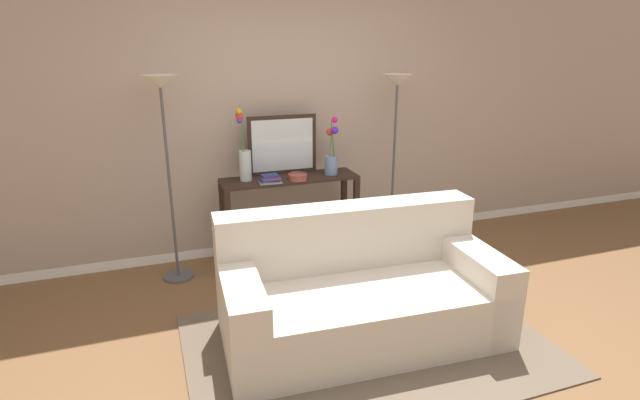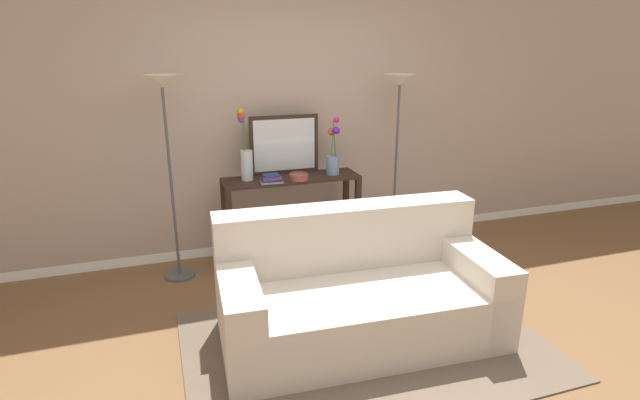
{
  "view_description": "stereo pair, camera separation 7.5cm",
  "coord_description": "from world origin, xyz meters",
  "px_view_note": "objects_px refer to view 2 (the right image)",
  "views": [
    {
      "loc": [
        -1.25,
        -2.59,
        2.01
      ],
      "look_at": [
        -0.01,
        0.92,
        0.81
      ],
      "focal_mm": 28.0,
      "sensor_mm": 36.0,
      "label": 1
    },
    {
      "loc": [
        -1.18,
        -2.61,
        2.01
      ],
      "look_at": [
        -0.01,
        0.92,
        0.81
      ],
      "focal_mm": 28.0,
      "sensor_mm": 36.0,
      "label": 2
    }
  ],
  "objects_px": {
    "wall_mirror": "(284,145)",
    "book_row_under_console": "(264,258)",
    "floor_lamp_right": "(398,114)",
    "couch": "(358,294)",
    "fruit_bowl": "(299,177)",
    "console_table": "(292,204)",
    "vase_short_flowers": "(333,156)",
    "vase_tall_flowers": "(246,156)",
    "floor_lamp_left": "(165,122)",
    "book_stack": "(271,179)"
  },
  "relations": [
    {
      "from": "wall_mirror",
      "to": "book_row_under_console",
      "type": "xyz_separation_m",
      "value": [
        -0.26,
        -0.15,
        -1.03
      ]
    },
    {
      "from": "floor_lamp_right",
      "to": "couch",
      "type": "bearing_deg",
      "value": -124.98
    },
    {
      "from": "book_row_under_console",
      "to": "fruit_bowl",
      "type": "bearing_deg",
      "value": -19.08
    },
    {
      "from": "floor_lamp_right",
      "to": "book_row_under_console",
      "type": "bearing_deg",
      "value": 178.69
    },
    {
      "from": "couch",
      "to": "floor_lamp_right",
      "type": "distance_m",
      "value": 1.94
    },
    {
      "from": "wall_mirror",
      "to": "fruit_bowl",
      "type": "xyz_separation_m",
      "value": [
        0.06,
        -0.26,
        -0.24
      ]
    },
    {
      "from": "fruit_bowl",
      "to": "console_table",
      "type": "bearing_deg",
      "value": 110.78
    },
    {
      "from": "vase_short_flowers",
      "to": "book_row_under_console",
      "type": "height_order",
      "value": "vase_short_flowers"
    },
    {
      "from": "floor_lamp_right",
      "to": "vase_tall_flowers",
      "type": "xyz_separation_m",
      "value": [
        -1.44,
        0.06,
        -0.31
      ]
    },
    {
      "from": "fruit_bowl",
      "to": "floor_lamp_left",
      "type": "bearing_deg",
      "value": 175.83
    },
    {
      "from": "vase_short_flowers",
      "to": "book_row_under_console",
      "type": "bearing_deg",
      "value": 177.82
    },
    {
      "from": "wall_mirror",
      "to": "fruit_bowl",
      "type": "relative_size",
      "value": 3.77
    },
    {
      "from": "couch",
      "to": "console_table",
      "type": "bearing_deg",
      "value": 94.26
    },
    {
      "from": "console_table",
      "to": "floor_lamp_right",
      "type": "distance_m",
      "value": 1.3
    },
    {
      "from": "floor_lamp_right",
      "to": "book_stack",
      "type": "distance_m",
      "value": 1.35
    },
    {
      "from": "fruit_bowl",
      "to": "wall_mirror",
      "type": "bearing_deg",
      "value": 103.25
    },
    {
      "from": "floor_lamp_right",
      "to": "vase_short_flowers",
      "type": "bearing_deg",
      "value": 179.6
    },
    {
      "from": "wall_mirror",
      "to": "fruit_bowl",
      "type": "height_order",
      "value": "wall_mirror"
    },
    {
      "from": "console_table",
      "to": "wall_mirror",
      "type": "relative_size",
      "value": 1.94
    },
    {
      "from": "book_stack",
      "to": "floor_lamp_left",
      "type": "bearing_deg",
      "value": 173.92
    },
    {
      "from": "floor_lamp_left",
      "to": "fruit_bowl",
      "type": "bearing_deg",
      "value": -4.17
    },
    {
      "from": "wall_mirror",
      "to": "floor_lamp_right",
      "type": "bearing_deg",
      "value": -9.52
    },
    {
      "from": "floor_lamp_left",
      "to": "vase_short_flowers",
      "type": "xyz_separation_m",
      "value": [
        1.45,
        0.0,
        -0.39
      ]
    },
    {
      "from": "floor_lamp_left",
      "to": "fruit_bowl",
      "type": "distance_m",
      "value": 1.22
    },
    {
      "from": "floor_lamp_left",
      "to": "book_stack",
      "type": "height_order",
      "value": "floor_lamp_left"
    },
    {
      "from": "vase_tall_flowers",
      "to": "wall_mirror",
      "type": "bearing_deg",
      "value": 16.73
    },
    {
      "from": "wall_mirror",
      "to": "vase_tall_flowers",
      "type": "height_order",
      "value": "vase_tall_flowers"
    },
    {
      "from": "console_table",
      "to": "vase_tall_flowers",
      "type": "xyz_separation_m",
      "value": [
        -0.4,
        0.03,
        0.48
      ]
    },
    {
      "from": "wall_mirror",
      "to": "book_stack",
      "type": "xyz_separation_m",
      "value": [
        -0.19,
        -0.27,
        -0.24
      ]
    },
    {
      "from": "wall_mirror",
      "to": "vase_tall_flowers",
      "type": "xyz_separation_m",
      "value": [
        -0.38,
        -0.11,
        -0.05
      ]
    },
    {
      "from": "vase_short_flowers",
      "to": "fruit_bowl",
      "type": "relative_size",
      "value": 3.14
    },
    {
      "from": "book_stack",
      "to": "book_row_under_console",
      "type": "relative_size",
      "value": 0.43
    },
    {
      "from": "book_stack",
      "to": "book_row_under_console",
      "type": "distance_m",
      "value": 0.81
    },
    {
      "from": "floor_lamp_left",
      "to": "fruit_bowl",
      "type": "xyz_separation_m",
      "value": [
        1.09,
        -0.08,
        -0.53
      ]
    },
    {
      "from": "floor_lamp_left",
      "to": "book_row_under_console",
      "type": "xyz_separation_m",
      "value": [
        0.78,
        0.03,
        -1.32
      ]
    },
    {
      "from": "console_table",
      "to": "book_row_under_console",
      "type": "height_order",
      "value": "console_table"
    },
    {
      "from": "floor_lamp_right",
      "to": "fruit_bowl",
      "type": "relative_size",
      "value": 10.02
    },
    {
      "from": "console_table",
      "to": "vase_tall_flowers",
      "type": "bearing_deg",
      "value": 175.29
    },
    {
      "from": "floor_lamp_right",
      "to": "floor_lamp_left",
      "type": "bearing_deg",
      "value": 180.0
    },
    {
      "from": "floor_lamp_left",
      "to": "book_stack",
      "type": "xyz_separation_m",
      "value": [
        0.84,
        -0.09,
        -0.53
      ]
    },
    {
      "from": "fruit_bowl",
      "to": "book_row_under_console",
      "type": "bearing_deg",
      "value": 160.92
    },
    {
      "from": "console_table",
      "to": "book_row_under_console",
      "type": "xyz_separation_m",
      "value": [
        -0.28,
        0.0,
        -0.5
      ]
    },
    {
      "from": "couch",
      "to": "book_row_under_console",
      "type": "bearing_deg",
      "value": 105.39
    },
    {
      "from": "console_table",
      "to": "book_row_under_console",
      "type": "relative_size",
      "value": 2.64
    },
    {
      "from": "floor_lamp_left",
      "to": "vase_tall_flowers",
      "type": "relative_size",
      "value": 2.73
    },
    {
      "from": "vase_tall_flowers",
      "to": "vase_short_flowers",
      "type": "bearing_deg",
      "value": -4.2
    },
    {
      "from": "floor_lamp_left",
      "to": "vase_short_flowers",
      "type": "relative_size",
      "value": 3.26
    },
    {
      "from": "console_table",
      "to": "fruit_bowl",
      "type": "relative_size",
      "value": 7.32
    },
    {
      "from": "vase_tall_flowers",
      "to": "fruit_bowl",
      "type": "relative_size",
      "value": 3.75
    },
    {
      "from": "couch",
      "to": "floor_lamp_right",
      "type": "bearing_deg",
      "value": 55.02
    }
  ]
}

